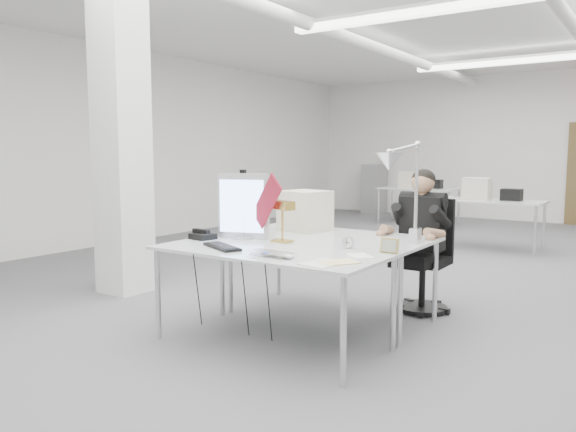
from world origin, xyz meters
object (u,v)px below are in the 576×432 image
at_px(desk_main, 271,251).
at_px(monitor, 243,206).
at_px(office_chair, 423,262).
at_px(architect_lamp, 404,189).
at_px(bankers_lamp, 282,222).
at_px(beige_monitor, 305,211).
at_px(desk_phone, 203,236).
at_px(seated_person, 422,217).
at_px(laptop, 265,255).

distance_m(desk_main, monitor, 0.67).
relative_size(desk_main, office_chair, 1.92).
bearing_deg(architect_lamp, bankers_lamp, -175.74).
relative_size(desk_main, beige_monitor, 4.52).
xyz_separation_m(beige_monitor, architect_lamp, (1.14, -0.36, 0.27)).
bearing_deg(bankers_lamp, office_chair, 82.52).
distance_m(desk_main, beige_monitor, 1.09).
height_order(monitor, architect_lamp, architect_lamp).
height_order(bankers_lamp, desk_phone, bankers_lamp).
bearing_deg(desk_phone, architect_lamp, 29.87).
height_order(beige_monitor, architect_lamp, architect_lamp).
xyz_separation_m(office_chair, architect_lamp, (0.17, -0.90, 0.74)).
relative_size(seated_person, bankers_lamp, 3.09).
relative_size(desk_main, desk_phone, 9.50).
xyz_separation_m(desk_main, architect_lamp, (0.80, 0.66, 0.47)).
height_order(desk_main, desk_phone, desk_phone).
xyz_separation_m(seated_person, monitor, (-1.14, -1.20, 0.14)).
bearing_deg(laptop, seated_person, 78.59).
distance_m(office_chair, seated_person, 0.44).
relative_size(seated_person, beige_monitor, 2.53).
bearing_deg(monitor, seated_person, 27.77).
distance_m(monitor, desk_phone, 0.43).
bearing_deg(desk_phone, beige_monitor, 74.83).
height_order(laptop, architect_lamp, architect_lamp).
distance_m(bankers_lamp, desk_phone, 0.71).
bearing_deg(bankers_lamp, laptop, -41.64).
height_order(monitor, beige_monitor, monitor).
relative_size(desk_phone, architect_lamp, 0.21).
height_order(office_chair, bankers_lamp, bankers_lamp).
bearing_deg(desk_phone, desk_main, 3.91).
xyz_separation_m(bankers_lamp, beige_monitor, (-0.22, 0.69, 0.03)).
distance_m(seated_person, monitor, 1.66).
height_order(desk_main, seated_person, seated_person).
distance_m(laptop, beige_monitor, 1.40).
bearing_deg(office_chair, desk_phone, -135.92).
bearing_deg(desk_phone, office_chair, 56.32).
height_order(seated_person, bankers_lamp, seated_person).
bearing_deg(desk_main, desk_phone, 174.00).
height_order(monitor, desk_phone, monitor).
height_order(office_chair, seated_person, seated_person).
xyz_separation_m(office_chair, seated_person, (0.00, -0.05, 0.43)).
xyz_separation_m(monitor, beige_monitor, (0.17, 0.71, -0.09)).
bearing_deg(beige_monitor, laptop, -57.52).
relative_size(seated_person, architect_lamp, 1.10).
xyz_separation_m(monitor, bankers_lamp, (0.39, 0.03, -0.12)).
height_order(office_chair, desk_phone, office_chair).
distance_m(desk_main, architect_lamp, 1.13).
bearing_deg(seated_person, beige_monitor, -155.51).
bearing_deg(desk_main, monitor, 149.41).
xyz_separation_m(seated_person, beige_monitor, (-0.97, -0.49, 0.04)).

